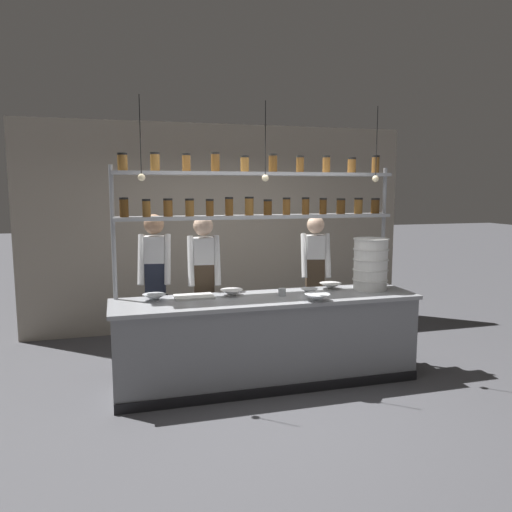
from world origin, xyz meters
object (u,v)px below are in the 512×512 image
chef_left (155,279)px  spice_shelf_unit (258,200)px  chef_center (204,281)px  prep_bowl_near_right (331,286)px  serving_cup_front (282,292)px  prep_bowl_center_back (154,298)px  prep_bowl_near_left (309,291)px  prep_bowl_far_left (232,293)px  prep_bowl_center_front (317,297)px  chef_right (315,274)px  cutting_board (194,297)px  container_stack (371,264)px

chef_left → spice_shelf_unit: bearing=-13.0°
spice_shelf_unit → chef_center: spice_shelf_unit is taller
prep_bowl_near_right → spice_shelf_unit: bearing=171.5°
spice_shelf_unit → serving_cup_front: (0.17, -0.32, -0.96)m
prep_bowl_center_back → serving_cup_front: serving_cup_front is taller
chef_left → prep_bowl_near_left: chef_left is taller
prep_bowl_near_right → prep_bowl_far_left: size_ratio=1.02×
prep_bowl_near_right → serving_cup_front: size_ratio=3.07×
spice_shelf_unit → chef_center: 1.10m
prep_bowl_near_right → prep_bowl_center_front: bearing=-126.4°
chef_right → prep_bowl_near_left: chef_right is taller
prep_bowl_center_back → prep_bowl_near_left: bearing=-3.3°
cutting_board → prep_bowl_center_back: 0.40m
cutting_board → prep_bowl_center_front: size_ratio=1.54×
prep_bowl_far_left → spice_shelf_unit: bearing=25.8°
prep_bowl_near_left → prep_bowl_center_back: (-1.63, 0.09, 0.01)m
serving_cup_front → prep_bowl_near_left: bearing=8.4°
chef_left → prep_bowl_center_front: (1.51, -1.08, -0.07)m
cutting_board → serving_cup_front: serving_cup_front is taller
chef_center → container_stack: bearing=-10.2°
chef_left → chef_right: chef_left is taller
prep_bowl_near_left → prep_bowl_center_front: (-0.06, -0.36, 0.01)m
chef_center → cutting_board: size_ratio=4.35×
container_stack → serving_cup_front: size_ratio=7.09×
prep_bowl_center_back → chef_center: bearing=38.3°
prep_bowl_near_right → serving_cup_front: (-0.64, -0.20, 0.01)m
cutting_board → prep_bowl_near_left: 1.23m
prep_bowl_near_left → serving_cup_front: bearing=-171.6°
prep_bowl_near_left → prep_bowl_center_back: size_ratio=0.79×
prep_bowl_far_left → chef_left: bearing=140.2°
cutting_board → container_stack: bearing=-2.6°
spice_shelf_unit → serving_cup_front: 1.02m
spice_shelf_unit → prep_bowl_near_left: size_ratio=16.29×
prep_bowl_near_right → cutting_board: bearing=-178.7°
chef_left → prep_bowl_far_left: 0.96m
prep_bowl_near_left → prep_bowl_near_right: (0.31, 0.15, 0.01)m
cutting_board → serving_cup_front: bearing=-10.2°
prep_bowl_center_front → prep_bowl_near_right: (0.37, 0.51, -0.00)m
container_stack → prep_bowl_far_left: (-1.56, 0.08, -0.25)m
cutting_board → prep_bowl_center_back: bearing=-177.1°
chef_left → prep_bowl_near_left: bearing=-14.9°
prep_bowl_center_back → chef_left: bearing=84.6°
chef_right → prep_bowl_near_right: (-0.07, -0.63, -0.03)m
chef_center → serving_cup_front: bearing=-33.5°
chef_right → chef_center: bearing=-156.0°
container_stack → cutting_board: bearing=177.4°
serving_cup_front → chef_right: bearing=49.4°
prep_bowl_near_left → spice_shelf_unit: bearing=151.3°
chef_right → prep_bowl_center_back: (-2.02, -0.69, -0.03)m
prep_bowl_near_right → chef_right: bearing=83.5°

